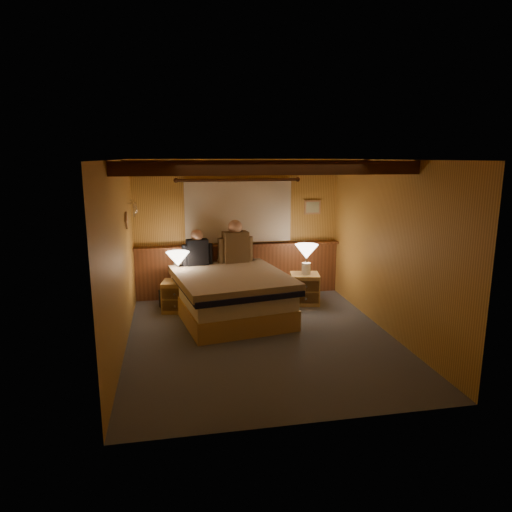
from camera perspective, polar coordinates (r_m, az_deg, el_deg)
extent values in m
plane|color=#4F565E|center=(6.37, 0.63, -10.19)|extent=(4.20, 4.20, 0.00)
plane|color=tan|center=(5.88, 0.69, 11.95)|extent=(4.20, 4.20, 0.00)
plane|color=gold|center=(8.05, -2.26, 3.46)|extent=(3.60, 0.00, 3.60)
plane|color=gold|center=(5.94, -16.64, -0.24)|extent=(0.00, 4.20, 4.20)
plane|color=gold|center=(6.60, 16.18, 1.01)|extent=(0.00, 4.20, 4.20)
plane|color=gold|center=(4.04, 6.51, -5.59)|extent=(3.60, 0.00, 3.60)
cube|color=brown|center=(8.14, -2.16, -1.83)|extent=(3.60, 0.12, 0.90)
cube|color=brown|center=(7.98, -2.12, 1.34)|extent=(3.60, 0.22, 0.04)
cylinder|color=#462411|center=(7.89, -2.23, 9.48)|extent=(2.10, 0.05, 0.05)
sphere|color=#462411|center=(7.80, -9.98, 9.28)|extent=(0.08, 0.08, 0.08)
sphere|color=#462411|center=(8.11, 5.24, 9.52)|extent=(0.08, 0.08, 0.08)
cube|color=white|center=(7.94, -2.21, 5.52)|extent=(1.85, 0.08, 1.05)
cube|color=#462411|center=(5.30, 1.98, 10.93)|extent=(3.60, 0.15, 0.16)
cube|color=#462411|center=(6.77, -0.83, 11.23)|extent=(3.60, 0.15, 0.16)
cylinder|color=silver|center=(7.43, -15.21, 6.57)|extent=(0.03, 0.55, 0.03)
torus|color=silver|center=(7.29, -15.01, 5.53)|extent=(0.01, 0.21, 0.21)
torus|color=silver|center=(7.52, -14.88, 5.73)|extent=(0.01, 0.21, 0.21)
cube|color=tan|center=(8.29, 7.06, 6.07)|extent=(0.30, 0.03, 0.25)
cube|color=beige|center=(8.27, 7.09, 6.06)|extent=(0.24, 0.01, 0.19)
cube|color=tan|center=(7.18, -3.32, -6.30)|extent=(1.82, 2.23, 0.30)
cube|color=white|center=(7.10, -3.35, -4.23)|extent=(1.78, 2.18, 0.24)
cube|color=black|center=(6.83, -2.74, -3.58)|extent=(1.81, 1.85, 0.08)
cube|color=tan|center=(6.93, -3.08, -2.75)|extent=(1.89, 2.05, 0.12)
cube|color=white|center=(7.68, -7.81, -1.50)|extent=(0.65, 0.44, 0.16)
cube|color=white|center=(7.87, -2.42, -1.05)|extent=(0.65, 0.44, 0.16)
cube|color=tan|center=(7.46, -9.84, -4.95)|extent=(0.51, 0.48, 0.49)
cube|color=brown|center=(7.25, -10.12, -4.65)|extent=(0.40, 0.09, 0.17)
cube|color=brown|center=(7.31, -10.06, -6.13)|extent=(0.40, 0.09, 0.17)
cylinder|color=silver|center=(7.25, -10.12, -4.65)|extent=(0.03, 0.03, 0.03)
cylinder|color=silver|center=(7.31, -10.06, -6.13)|extent=(0.03, 0.03, 0.03)
cube|color=tan|center=(7.76, 6.08, -4.08)|extent=(0.54, 0.50, 0.52)
cube|color=brown|center=(7.54, 6.27, -3.76)|extent=(0.42, 0.09, 0.18)
cube|color=brown|center=(7.60, 6.24, -5.26)|extent=(0.42, 0.09, 0.18)
cylinder|color=silver|center=(7.54, 6.27, -3.76)|extent=(0.03, 0.03, 0.03)
cylinder|color=silver|center=(7.60, 6.24, -5.26)|extent=(0.03, 0.03, 0.03)
cylinder|color=white|center=(7.35, -9.67, -2.46)|extent=(0.14, 0.14, 0.18)
cylinder|color=silver|center=(7.32, -9.70, -1.54)|extent=(0.02, 0.02, 0.10)
cone|color=#FFEAC6|center=(7.29, -9.75, -0.37)|extent=(0.37, 0.37, 0.22)
cylinder|color=white|center=(7.66, 6.29, -1.55)|extent=(0.15, 0.15, 0.19)
cylinder|color=silver|center=(7.63, 6.31, -0.62)|extent=(0.03, 0.03, 0.11)
cone|color=#FFEAC6|center=(7.60, 6.34, 0.55)|extent=(0.38, 0.38, 0.23)
cube|color=black|center=(7.53, -7.35, 0.38)|extent=(0.36, 0.23, 0.45)
cylinder|color=black|center=(7.51, -8.83, 0.03)|extent=(0.11, 0.11, 0.36)
cylinder|color=black|center=(7.57, -5.85, 0.20)|extent=(0.11, 0.11, 0.36)
sphere|color=tan|center=(7.47, -7.41, 2.55)|extent=(0.20, 0.20, 0.20)
cube|color=#503A20|center=(7.67, -2.59, 1.05)|extent=(0.45, 0.30, 0.54)
cylinder|color=#503A20|center=(7.61, -4.32, 0.61)|extent=(0.13, 0.13, 0.44)
cylinder|color=#503A20|center=(7.75, -0.89, 0.85)|extent=(0.13, 0.13, 0.44)
sphere|color=tan|center=(7.61, -2.62, 3.63)|extent=(0.24, 0.24, 0.24)
cube|color=black|center=(7.67, -10.02, -5.27)|extent=(0.55, 0.42, 0.29)
cylinder|color=black|center=(7.62, -10.06, -4.08)|extent=(0.16, 0.30, 0.08)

